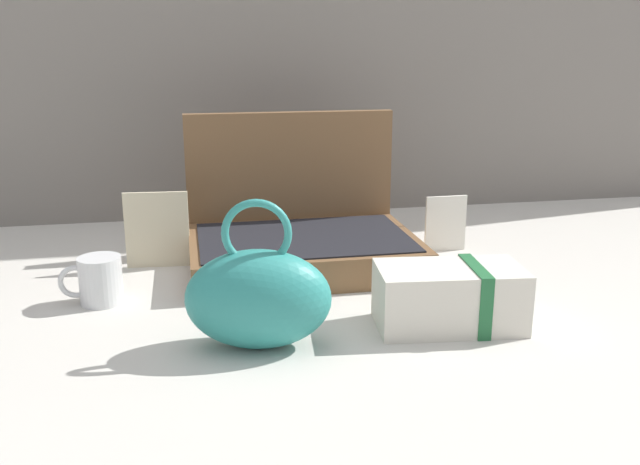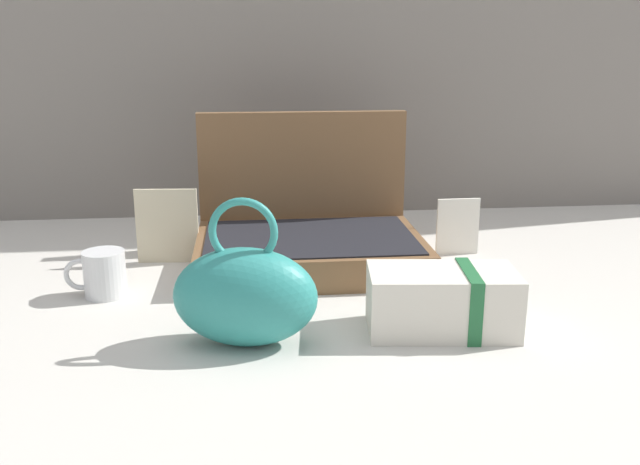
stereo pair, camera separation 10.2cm
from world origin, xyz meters
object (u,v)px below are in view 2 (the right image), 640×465
Objects in this scene: info_card_left at (458,227)px; teal_pouch_handbag at (245,295)px; coffee_mug at (104,273)px; cream_toiletry_bag at (444,301)px; open_suitcase at (308,232)px; poster_card_right at (167,226)px.

teal_pouch_handbag is at bearing -138.93° from info_card_left.
coffee_mug is 0.89× the size of info_card_left.
coffee_mug is at bearing 158.99° from cream_toiletry_bag.
poster_card_right is (-0.28, 0.02, 0.01)m from open_suitcase.
poster_card_right is (-0.58, 0.01, 0.02)m from info_card_left.
teal_pouch_handbag reaches higher than poster_card_right.
teal_pouch_handbag is 0.58m from info_card_left.
cream_toiletry_bag is 1.99× the size of info_card_left.
open_suitcase is 0.28m from poster_card_right.
teal_pouch_handbag is at bearing -64.81° from poster_card_right.
open_suitcase is 1.92× the size of teal_pouch_handbag.
info_card_left is at bearing 70.31° from cream_toiletry_bag.
open_suitcase reaches higher than teal_pouch_handbag.
teal_pouch_handbag reaches higher than coffee_mug.
coffee_mug is at bearing -113.06° from poster_card_right.
poster_card_right is at bearing 178.03° from info_card_left.
open_suitcase is at bearing 115.84° from cream_toiletry_bag.
teal_pouch_handbag reaches higher than info_card_left.
teal_pouch_handbag is at bearing -176.68° from cream_toiletry_bag.
teal_pouch_handbag is 1.52× the size of poster_card_right.
coffee_mug is at bearing -157.43° from open_suitcase.
teal_pouch_handbag reaches higher than cream_toiletry_bag.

